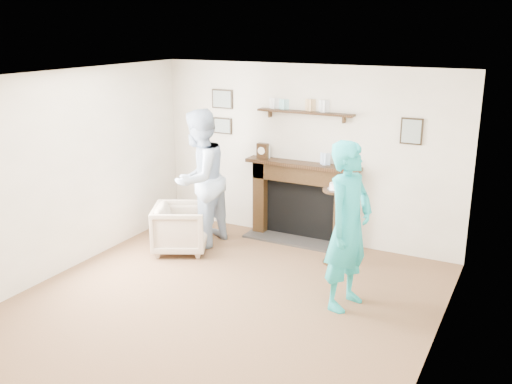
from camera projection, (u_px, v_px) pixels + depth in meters
ground at (217, 309)px, 6.27m from camera, size 5.00×5.00×0.00m
room_shell at (245, 153)px, 6.40m from camera, size 4.54×5.02×2.52m
armchair at (182, 250)px, 7.90m from camera, size 0.96×0.95×0.66m
man at (201, 244)px, 8.14m from camera, size 0.77×0.96×1.93m
woman at (345, 304)px, 6.38m from camera, size 0.58×0.76×1.86m
pedestal_table at (336, 211)px, 7.29m from camera, size 0.36×0.36×1.16m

